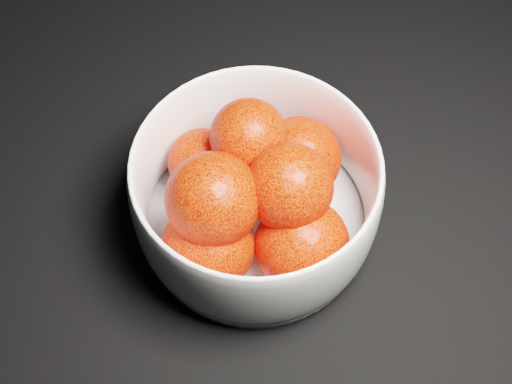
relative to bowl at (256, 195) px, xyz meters
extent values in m
cube|color=black|center=(-0.07, 0.25, -0.05)|extent=(3.00, 3.00, 0.00)
cylinder|color=white|center=(0.00, 0.00, -0.04)|extent=(0.19, 0.19, 0.01)
sphere|color=red|center=(0.05, 0.03, 0.00)|extent=(0.07, 0.07, 0.07)
sphere|color=red|center=(-0.03, 0.05, 0.00)|extent=(0.06, 0.06, 0.06)
sphere|color=red|center=(-0.05, -0.03, 0.00)|extent=(0.07, 0.07, 0.07)
sphere|color=red|center=(0.02, -0.05, 0.00)|extent=(0.07, 0.07, 0.07)
sphere|color=red|center=(0.00, 0.03, 0.04)|extent=(0.06, 0.06, 0.06)
sphere|color=red|center=(-0.04, -0.02, 0.04)|extent=(0.07, 0.07, 0.07)
sphere|color=red|center=(0.02, -0.02, 0.04)|extent=(0.07, 0.07, 0.07)
camera|label=1|loc=(-0.08, -0.29, 0.49)|focal=50.00mm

